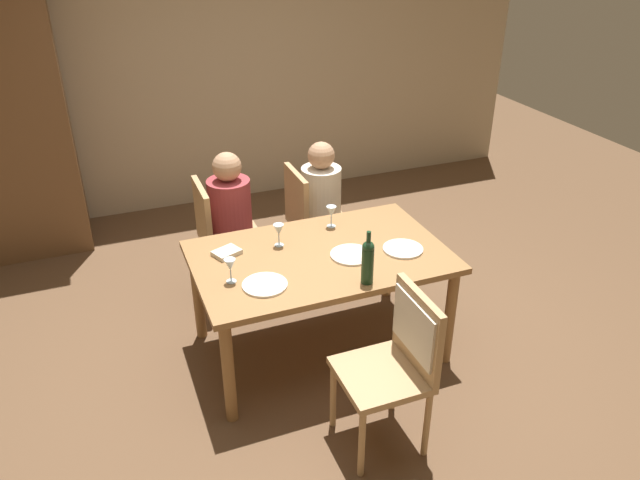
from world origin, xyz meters
name	(u,v)px	position (x,y,z in m)	size (l,w,h in m)	color
ground_plane	(320,347)	(0.00, 0.00, 0.00)	(10.00, 10.00, 0.00)	brown
rear_room_partition	(214,63)	(0.00, 2.69, 1.35)	(6.40, 0.12, 2.70)	tan
dining_table	(320,266)	(0.00, 0.00, 0.64)	(1.57, 0.99, 0.73)	olive
chair_far_right	(311,217)	(0.27, 0.87, 0.53)	(0.44, 0.44, 0.92)	tan
chair_far_left	(220,233)	(-0.44, 0.87, 0.53)	(0.44, 0.44, 0.92)	tan
chair_near	(403,349)	(0.12, -0.87, 0.59)	(0.46, 0.44, 0.92)	tan
person_woman_host	(324,201)	(0.38, 0.87, 0.65)	(0.35, 0.30, 1.12)	#33333D
person_man_bearded	(234,215)	(-0.33, 0.87, 0.66)	(0.36, 0.31, 1.14)	#33333D
wine_bottle_tall_green	(368,261)	(0.13, -0.40, 0.87)	(0.07, 0.07, 0.33)	#19381E
wine_glass_near_left	(230,266)	(-0.59, -0.11, 0.83)	(0.07, 0.07, 0.15)	silver
wine_glass_centre	(279,231)	(-0.20, 0.20, 0.83)	(0.07, 0.07, 0.15)	silver
wine_glass_near_right	(331,212)	(0.21, 0.32, 0.83)	(0.07, 0.07, 0.15)	silver
dinner_plate_host	(403,249)	(0.51, -0.14, 0.73)	(0.25, 0.25, 0.01)	silver
dinner_plate_guest_left	(265,285)	(-0.43, -0.22, 0.73)	(0.26, 0.26, 0.01)	white
dinner_plate_guest_right	(351,255)	(0.17, -0.09, 0.73)	(0.26, 0.26, 0.01)	white
folded_napkin	(227,253)	(-0.54, 0.21, 0.74)	(0.16, 0.12, 0.03)	beige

